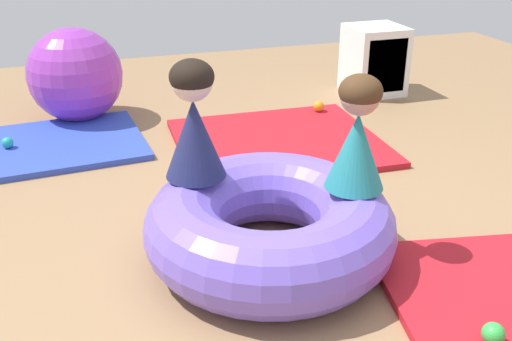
{
  "coord_description": "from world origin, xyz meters",
  "views": [
    {
      "loc": [
        -0.84,
        -2.16,
        1.53
      ],
      "look_at": [
        -0.06,
        0.23,
        0.36
      ],
      "focal_mm": 41.62,
      "sensor_mm": 36.0,
      "label": 1
    }
  ],
  "objects_px": {
    "play_ball_orange": "(319,106)",
    "exercise_ball_large": "(75,75)",
    "child_in_teal": "(357,134)",
    "storage_cube": "(375,61)",
    "inflatable_cushion": "(270,225)",
    "child_in_navy": "(194,121)",
    "play_ball_green": "(493,334)",
    "play_ball_teal": "(8,143)"
  },
  "relations": [
    {
      "from": "play_ball_green",
      "to": "child_in_navy",
      "type": "bearing_deg",
      "value": 127.73
    },
    {
      "from": "play_ball_teal",
      "to": "exercise_ball_large",
      "type": "distance_m",
      "value": 0.76
    },
    {
      "from": "play_ball_green",
      "to": "exercise_ball_large",
      "type": "bearing_deg",
      "value": 113.02
    },
    {
      "from": "child_in_teal",
      "to": "exercise_ball_large",
      "type": "xyz_separation_m",
      "value": [
        -1.09,
        2.3,
        -0.26
      ]
    },
    {
      "from": "child_in_teal",
      "to": "play_ball_teal",
      "type": "distance_m",
      "value": 2.42
    },
    {
      "from": "play_ball_orange",
      "to": "exercise_ball_large",
      "type": "xyz_separation_m",
      "value": [
        -1.73,
        0.49,
        0.26
      ]
    },
    {
      "from": "inflatable_cushion",
      "to": "play_ball_green",
      "type": "xyz_separation_m",
      "value": [
        0.57,
        -0.84,
        -0.09
      ]
    },
    {
      "from": "play_ball_green",
      "to": "storage_cube",
      "type": "relative_size",
      "value": 0.15
    },
    {
      "from": "child_in_navy",
      "to": "play_ball_teal",
      "type": "xyz_separation_m",
      "value": [
        -0.93,
        1.43,
        -0.54
      ]
    },
    {
      "from": "play_ball_green",
      "to": "storage_cube",
      "type": "bearing_deg",
      "value": 69.53
    },
    {
      "from": "play_ball_teal",
      "to": "exercise_ball_large",
      "type": "height_order",
      "value": "exercise_ball_large"
    },
    {
      "from": "child_in_navy",
      "to": "play_ball_teal",
      "type": "bearing_deg",
      "value": -58.05
    },
    {
      "from": "child_in_teal",
      "to": "play_ball_teal",
      "type": "relative_size",
      "value": 6.99
    },
    {
      "from": "child_in_teal",
      "to": "child_in_navy",
      "type": "height_order",
      "value": "child_in_navy"
    },
    {
      "from": "play_ball_teal",
      "to": "play_ball_orange",
      "type": "height_order",
      "value": "play_ball_orange"
    },
    {
      "from": "child_in_teal",
      "to": "storage_cube",
      "type": "bearing_deg",
      "value": -96.95
    },
    {
      "from": "child_in_teal",
      "to": "play_ball_green",
      "type": "xyz_separation_m",
      "value": [
        0.21,
        -0.76,
        -0.52
      ]
    },
    {
      "from": "child_in_teal",
      "to": "inflatable_cushion",
      "type": "bearing_deg",
      "value": 11.91
    },
    {
      "from": "exercise_ball_large",
      "to": "child_in_navy",
      "type": "bearing_deg",
      "value": -76.97
    },
    {
      "from": "play_ball_teal",
      "to": "storage_cube",
      "type": "relative_size",
      "value": 0.13
    },
    {
      "from": "play_ball_green",
      "to": "exercise_ball_large",
      "type": "distance_m",
      "value": 3.33
    },
    {
      "from": "inflatable_cushion",
      "to": "play_ball_orange",
      "type": "xyz_separation_m",
      "value": [
        1.0,
        1.73,
        -0.1
      ]
    },
    {
      "from": "child_in_teal",
      "to": "child_in_navy",
      "type": "bearing_deg",
      "value": -3.71
    },
    {
      "from": "child_in_navy",
      "to": "exercise_ball_large",
      "type": "height_order",
      "value": "child_in_navy"
    },
    {
      "from": "child_in_navy",
      "to": "play_ball_orange",
      "type": "distance_m",
      "value": 2.02
    },
    {
      "from": "inflatable_cushion",
      "to": "play_ball_teal",
      "type": "xyz_separation_m",
      "value": [
        -1.21,
        1.69,
        -0.1
      ]
    },
    {
      "from": "child_in_teal",
      "to": "exercise_ball_large",
      "type": "bearing_deg",
      "value": -40.77
    },
    {
      "from": "inflatable_cushion",
      "to": "child_in_teal",
      "type": "xyz_separation_m",
      "value": [
        0.37,
        -0.08,
        0.43
      ]
    },
    {
      "from": "child_in_navy",
      "to": "play_ball_green",
      "type": "relative_size",
      "value": 6.41
    },
    {
      "from": "play_ball_green",
      "to": "exercise_ball_large",
      "type": "relative_size",
      "value": 0.12
    },
    {
      "from": "child_in_teal",
      "to": "storage_cube",
      "type": "xyz_separation_m",
      "value": [
        1.31,
        2.21,
        -0.32
      ]
    },
    {
      "from": "play_ball_orange",
      "to": "storage_cube",
      "type": "xyz_separation_m",
      "value": [
        0.68,
        0.4,
        0.2
      ]
    },
    {
      "from": "inflatable_cushion",
      "to": "exercise_ball_large",
      "type": "xyz_separation_m",
      "value": [
        -0.73,
        2.22,
        0.16
      ]
    },
    {
      "from": "child_in_navy",
      "to": "play_ball_teal",
      "type": "height_order",
      "value": "child_in_navy"
    },
    {
      "from": "play_ball_green",
      "to": "storage_cube",
      "type": "xyz_separation_m",
      "value": [
        1.11,
        2.97,
        0.2
      ]
    },
    {
      "from": "play_ball_orange",
      "to": "play_ball_teal",
      "type": "bearing_deg",
      "value": -179.0
    },
    {
      "from": "child_in_navy",
      "to": "exercise_ball_large",
      "type": "xyz_separation_m",
      "value": [
        -0.46,
        1.97,
        -0.28
      ]
    },
    {
      "from": "exercise_ball_large",
      "to": "storage_cube",
      "type": "relative_size",
      "value": 1.22
    },
    {
      "from": "play_ball_teal",
      "to": "play_ball_orange",
      "type": "relative_size",
      "value": 0.89
    },
    {
      "from": "child_in_teal",
      "to": "play_ball_green",
      "type": "bearing_deg",
      "value": 128.92
    },
    {
      "from": "child_in_navy",
      "to": "child_in_teal",
      "type": "bearing_deg",
      "value": 151.35
    },
    {
      "from": "child_in_navy",
      "to": "play_ball_orange",
      "type": "bearing_deg",
      "value": -131.94
    }
  ]
}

